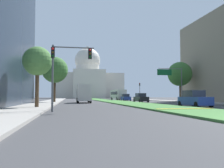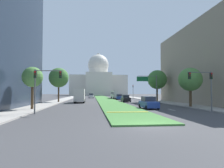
{
  "view_description": "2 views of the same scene",
  "coord_description": "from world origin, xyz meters",
  "px_view_note": "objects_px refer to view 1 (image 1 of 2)",
  "views": [
    {
      "loc": [
        -9.5,
        -9.32,
        1.22
      ],
      "look_at": [
        -2.14,
        31.44,
        3.36
      ],
      "focal_mm": 37.4,
      "sensor_mm": 36.0,
      "label": 1
    },
    {
      "loc": [
        -4.26,
        -14.43,
        2.61
      ],
      "look_at": [
        0.19,
        29.24,
        4.29
      ],
      "focal_mm": 31.61,
      "sensor_mm": 36.0,
      "label": 2
    }
  ],
  "objects_px": {
    "street_tree_left_near": "(37,62)",
    "sedan_far_horizon": "(86,97)",
    "sedan_lead_stopped": "(195,99)",
    "box_truck_delivery": "(84,93)",
    "sedan_midblock": "(141,98)",
    "street_tree_left_mid": "(55,70)",
    "city_bus": "(118,94)",
    "traffic_light_near_left": "(64,63)",
    "sedan_distant": "(126,98)",
    "overhead_guide_sign": "(173,78)",
    "capitol_building": "(88,80)",
    "street_tree_right_mid": "(180,74)"
  },
  "relations": [
    {
      "from": "sedan_far_horizon",
      "to": "city_bus",
      "type": "distance_m",
      "value": 12.25
    },
    {
      "from": "sedan_midblock",
      "to": "overhead_guide_sign",
      "type": "bearing_deg",
      "value": -33.98
    },
    {
      "from": "street_tree_left_near",
      "to": "sedan_far_horizon",
      "type": "relative_size",
      "value": 1.33
    },
    {
      "from": "traffic_light_near_left",
      "to": "overhead_guide_sign",
      "type": "distance_m",
      "value": 29.23
    },
    {
      "from": "street_tree_left_near",
      "to": "street_tree_left_mid",
      "type": "relative_size",
      "value": 0.74
    },
    {
      "from": "street_tree_left_mid",
      "to": "street_tree_right_mid",
      "type": "bearing_deg",
      "value": 1.24
    },
    {
      "from": "capitol_building",
      "to": "street_tree_left_near",
      "type": "xyz_separation_m",
      "value": [
        -12.7,
        -104.25,
        -5.15
      ]
    },
    {
      "from": "capitol_building",
      "to": "sedan_lead_stopped",
      "type": "bearing_deg",
      "value": -87.61
    },
    {
      "from": "capitol_building",
      "to": "sedan_distant",
      "type": "distance_m",
      "value": 70.82
    },
    {
      "from": "street_tree_left_near",
      "to": "box_truck_delivery",
      "type": "bearing_deg",
      "value": 72.32
    },
    {
      "from": "street_tree_left_near",
      "to": "sedan_far_horizon",
      "type": "bearing_deg",
      "value": 80.95
    },
    {
      "from": "sedan_midblock",
      "to": "city_bus",
      "type": "relative_size",
      "value": 0.41
    },
    {
      "from": "sedan_lead_stopped",
      "to": "sedan_midblock",
      "type": "relative_size",
      "value": 0.95
    },
    {
      "from": "sedan_far_horizon",
      "to": "box_truck_delivery",
      "type": "xyz_separation_m",
      "value": [
        -2.53,
        -33.45,
        0.81
      ]
    },
    {
      "from": "sedan_lead_stopped",
      "to": "box_truck_delivery",
      "type": "bearing_deg",
      "value": 123.56
    },
    {
      "from": "city_bus",
      "to": "overhead_guide_sign",
      "type": "bearing_deg",
      "value": -79.23
    },
    {
      "from": "street_tree_left_near",
      "to": "traffic_light_near_left",
      "type": "bearing_deg",
      "value": -63.48
    },
    {
      "from": "overhead_guide_sign",
      "to": "city_bus",
      "type": "xyz_separation_m",
      "value": [
        -4.97,
        26.16,
        -2.84
      ]
    },
    {
      "from": "sedan_midblock",
      "to": "box_truck_delivery",
      "type": "distance_m",
      "value": 11.55
    },
    {
      "from": "traffic_light_near_left",
      "to": "sedan_distant",
      "type": "relative_size",
      "value": 1.13
    },
    {
      "from": "street_tree_left_near",
      "to": "sedan_distant",
      "type": "distance_m",
      "value": 38.44
    },
    {
      "from": "sedan_lead_stopped",
      "to": "sedan_distant",
      "type": "distance_m",
      "value": 33.82
    },
    {
      "from": "capitol_building",
      "to": "city_bus",
      "type": "relative_size",
      "value": 3.34
    },
    {
      "from": "box_truck_delivery",
      "to": "traffic_light_near_left",
      "type": "bearing_deg",
      "value": -97.15
    },
    {
      "from": "sedan_distant",
      "to": "city_bus",
      "type": "bearing_deg",
      "value": 91.36
    },
    {
      "from": "street_tree_left_mid",
      "to": "sedan_distant",
      "type": "distance_m",
      "value": 22.93
    },
    {
      "from": "city_bus",
      "to": "sedan_midblock",
      "type": "bearing_deg",
      "value": -90.43
    },
    {
      "from": "sedan_lead_stopped",
      "to": "street_tree_left_near",
      "type": "bearing_deg",
      "value": -178.9
    },
    {
      "from": "overhead_guide_sign",
      "to": "street_tree_right_mid",
      "type": "height_order",
      "value": "street_tree_right_mid"
    },
    {
      "from": "traffic_light_near_left",
      "to": "sedan_lead_stopped",
      "type": "bearing_deg",
      "value": 21.91
    },
    {
      "from": "overhead_guide_sign",
      "to": "sedan_midblock",
      "type": "distance_m",
      "value": 7.27
    },
    {
      "from": "capitol_building",
      "to": "overhead_guide_sign",
      "type": "xyz_separation_m",
      "value": [
        9.31,
        -87.74,
        -5.16
      ]
    },
    {
      "from": "sedan_midblock",
      "to": "street_tree_left_mid",
      "type": "bearing_deg",
      "value": -177.97
    },
    {
      "from": "capitol_building",
      "to": "sedan_far_horizon",
      "type": "relative_size",
      "value": 8.0
    },
    {
      "from": "traffic_light_near_left",
      "to": "street_tree_right_mid",
      "type": "bearing_deg",
      "value": 48.58
    },
    {
      "from": "sedan_midblock",
      "to": "capitol_building",
      "type": "bearing_deg",
      "value": 92.83
    },
    {
      "from": "capitol_building",
      "to": "city_bus",
      "type": "bearing_deg",
      "value": -85.97
    },
    {
      "from": "box_truck_delivery",
      "to": "city_bus",
      "type": "relative_size",
      "value": 0.58
    },
    {
      "from": "capitol_building",
      "to": "street_tree_right_mid",
      "type": "distance_m",
      "value": 85.33
    },
    {
      "from": "capitol_building",
      "to": "traffic_light_near_left",
      "type": "height_order",
      "value": "capitol_building"
    },
    {
      "from": "sedan_midblock",
      "to": "sedan_far_horizon",
      "type": "height_order",
      "value": "sedan_far_horizon"
    },
    {
      "from": "street_tree_left_mid",
      "to": "box_truck_delivery",
      "type": "xyz_separation_m",
      "value": [
        5.13,
        -1.83,
        -4.27
      ]
    },
    {
      "from": "sedan_midblock",
      "to": "traffic_light_near_left",
      "type": "bearing_deg",
      "value": -119.12
    },
    {
      "from": "traffic_light_near_left",
      "to": "box_truck_delivery",
      "type": "bearing_deg",
      "value": 82.85
    },
    {
      "from": "street_tree_right_mid",
      "to": "sedan_midblock",
      "type": "bearing_deg",
      "value": 179.67
    },
    {
      "from": "overhead_guide_sign",
      "to": "street_tree_left_near",
      "type": "xyz_separation_m",
      "value": [
        -22.01,
        -16.5,
        0.01
      ]
    },
    {
      "from": "street_tree_right_mid",
      "to": "sedan_far_horizon",
      "type": "bearing_deg",
      "value": 118.61
    },
    {
      "from": "sedan_lead_stopped",
      "to": "overhead_guide_sign",
      "type": "bearing_deg",
      "value": 72.9
    },
    {
      "from": "traffic_light_near_left",
      "to": "overhead_guide_sign",
      "type": "xyz_separation_m",
      "value": [
        19.3,
        21.94,
        0.82
      ]
    },
    {
      "from": "street_tree_left_near",
      "to": "sedan_far_horizon",
      "type": "distance_m",
      "value": 51.8
    }
  ]
}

